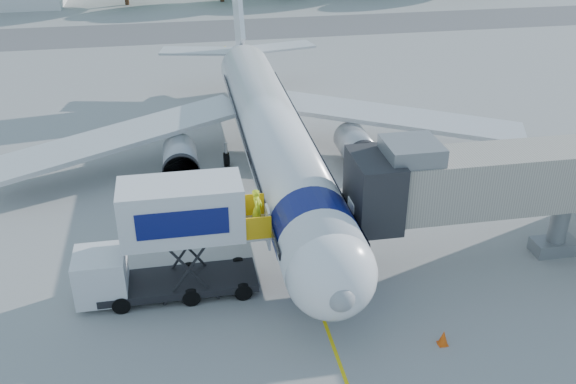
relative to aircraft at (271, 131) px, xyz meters
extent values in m
plane|color=#989996|center=(0.00, -4.12, -2.95)|extent=(160.00, 160.00, 0.00)
cube|color=yellow|center=(0.00, -4.12, -2.94)|extent=(0.15, 70.00, 0.01)
cube|color=#59595B|center=(0.00, 37.88, -2.94)|extent=(120.00, 10.00, 0.01)
cylinder|color=white|center=(0.00, -1.12, 0.05)|extent=(3.70, 28.00, 3.70)
sphere|color=white|center=(0.00, -15.12, 0.05)|extent=(3.70, 3.70, 3.70)
sphere|color=gray|center=(0.00, -16.67, 0.05)|extent=(1.10, 1.10, 1.10)
cone|color=white|center=(0.00, 15.88, 0.05)|extent=(3.70, 6.00, 3.70)
cube|color=white|center=(0.00, 16.88, 4.25)|extent=(0.35, 7.26, 8.29)
cube|color=#BABDBF|center=(9.00, 2.38, -0.65)|extent=(16.17, 9.32, 1.42)
cube|color=#BABDBF|center=(-9.00, 2.38, -0.65)|extent=(16.17, 9.32, 1.42)
cylinder|color=#999BA0|center=(5.50, 0.38, -1.65)|extent=(2.10, 3.60, 2.10)
cylinder|color=#999BA0|center=(-5.50, 0.38, -1.65)|extent=(2.10, 3.60, 2.10)
cube|color=black|center=(0.00, -15.42, 0.50)|extent=(2.60, 1.39, 0.81)
cylinder|color=#0C1357|center=(0.00, -12.12, 0.05)|extent=(3.73, 2.00, 3.73)
cylinder|color=silver|center=(0.00, -13.62, -2.20)|extent=(0.16, 0.16, 1.50)
cylinder|color=black|center=(0.00, -13.62, -2.63)|extent=(0.25, 0.64, 0.64)
cylinder|color=black|center=(2.60, 1.88, -2.50)|extent=(0.35, 0.90, 0.90)
cylinder|color=black|center=(-2.60, 1.88, -2.50)|extent=(0.35, 0.90, 0.90)
cube|color=#ADA594|center=(9.00, -11.12, 1.45)|extent=(13.60, 2.60, 2.80)
cube|color=black|center=(2.90, -11.12, 1.45)|extent=(2.00, 3.20, 3.20)
cube|color=slate|center=(4.50, -11.12, 3.25)|extent=(2.40, 2.40, 0.80)
cylinder|color=slate|center=(12.50, -11.12, -1.45)|extent=(0.90, 0.90, 3.00)
cube|color=slate|center=(12.50, -11.12, -2.60)|extent=(2.20, 1.20, 0.70)
cylinder|color=black|center=(11.60, -11.12, -2.60)|extent=(0.30, 0.70, 0.70)
cylinder|color=black|center=(13.40, -11.12, -2.60)|extent=(0.30, 0.70, 0.70)
cube|color=black|center=(-6.00, -11.12, -2.40)|extent=(7.00, 2.30, 0.35)
cube|color=silver|center=(-9.30, -11.12, -1.60)|extent=(2.20, 2.20, 2.10)
cube|color=black|center=(-9.30, -11.12, -1.15)|extent=(1.90, 2.10, 0.70)
cube|color=silver|center=(-5.60, -11.12, 1.30)|extent=(5.20, 2.40, 2.50)
cube|color=#0C1357|center=(-5.60, -12.34, 1.30)|extent=(3.80, 0.04, 1.20)
cube|color=silver|center=(-2.45, -11.12, 0.10)|extent=(1.10, 2.20, 0.10)
cube|color=#E1A50B|center=(-2.45, -12.17, 0.65)|extent=(1.10, 0.06, 1.10)
cube|color=#E1A50B|center=(-2.45, -10.07, 0.65)|extent=(1.10, 0.06, 1.10)
cylinder|color=black|center=(-3.20, -12.17, -2.55)|extent=(0.80, 0.25, 0.80)
cylinder|color=black|center=(-3.20, -10.07, -2.55)|extent=(0.80, 0.25, 0.80)
cylinder|color=black|center=(-8.50, -12.17, -2.55)|extent=(0.80, 0.25, 0.80)
cylinder|color=black|center=(-8.50, -10.07, -2.55)|extent=(0.80, 0.25, 0.80)
imported|color=#DBF319|center=(-2.35, -11.12, 1.06)|extent=(0.67, 0.78, 1.81)
cone|color=#EC510C|center=(4.40, -16.59, -2.61)|extent=(0.42, 0.42, 0.68)
cube|color=#EC510C|center=(4.40, -16.59, -2.93)|extent=(0.39, 0.39, 0.04)
camera|label=1|loc=(-5.41, -35.30, 14.66)|focal=40.00mm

